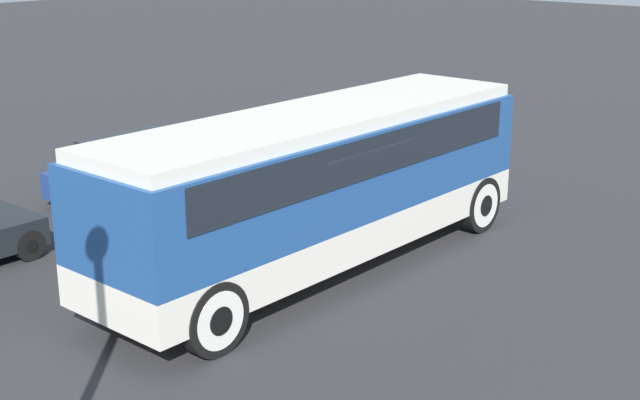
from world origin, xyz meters
TOP-DOWN VIEW (x-y plane):
  - ground_plane at (0.00, 0.00)m, footprint 120.00×120.00m
  - tour_bus at (0.10, 0.00)m, footprint 9.57×2.52m
  - parked_car_mid at (0.85, 6.33)m, footprint 4.45×1.82m

SIDE VIEW (x-z plane):
  - ground_plane at x=0.00m, z-range 0.00..0.00m
  - parked_car_mid at x=0.85m, z-range -0.01..1.41m
  - tour_bus at x=0.10m, z-range 0.32..3.32m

